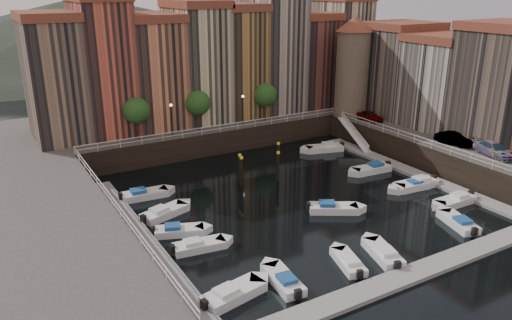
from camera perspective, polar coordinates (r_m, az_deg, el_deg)
ground at (r=51.96m, az=3.84°, el=-4.27°), size 200.00×200.00×0.00m
quay_far at (r=73.21m, az=-7.54°, el=3.93°), size 80.00×20.00×3.00m
quay_right at (r=69.09m, az=24.54°, el=1.36°), size 20.00×36.00×3.00m
dock_left at (r=44.81m, az=-13.10°, el=-8.60°), size 2.00×28.00×0.35m
dock_right at (r=61.21m, az=17.08°, el=-1.21°), size 2.00×28.00×0.35m
dock_near at (r=40.56m, az=17.62°, el=-12.24°), size 30.00×2.00×0.35m
mountains at (r=152.57m, az=-19.81°, el=13.46°), size 145.00×100.00×18.00m
far_terrace at (r=70.37m, az=-4.54°, el=11.28°), size 48.70×10.30×17.50m
right_terrace at (r=69.50m, az=20.88°, el=8.82°), size 9.30×24.30×14.00m
corner_tower at (r=72.13m, az=10.96°, el=10.59°), size 5.20×5.20×13.80m
promenade_trees at (r=64.51m, az=-6.11°, el=6.54°), size 21.20×3.20×5.20m
street_lamps at (r=63.91m, az=-5.45°, el=5.81°), size 10.36×0.36×4.18m
railings at (r=54.45m, az=1.07°, el=1.16°), size 36.08×34.04×0.52m
gangway at (r=68.71m, az=11.12°, el=3.06°), size 2.78×8.32×3.73m
mooring_pilings at (r=55.68m, az=0.45°, el=-0.75°), size 6.50×3.19×3.78m
boat_left_0 at (r=36.14m, az=-2.75°, el=-15.07°), size 5.23×2.73×1.17m
boat_left_1 at (r=42.27m, az=-6.63°, el=-9.72°), size 4.68×2.21×1.05m
boat_left_2 at (r=44.91m, az=-8.90°, el=-7.99°), size 4.61×3.04×1.04m
boat_left_3 at (r=48.39m, az=-10.51°, el=-5.94°), size 5.11×3.21×1.15m
boat_left_4 at (r=52.85m, az=-12.73°, el=-3.86°), size 5.06×2.13×1.15m
boat_right_0 at (r=54.02m, az=21.85°, el=-4.32°), size 4.89×1.80×1.12m
boat_right_1 at (r=56.90m, az=17.91°, el=-2.62°), size 5.30×2.17×1.20m
boat_right_2 at (r=56.19m, az=17.28°, el=-2.89°), size 4.67×2.13×1.05m
boat_right_3 at (r=60.14m, az=13.12°, el=-0.99°), size 5.13×2.19×1.16m
boat_right_4 at (r=66.65m, az=7.89°, el=1.37°), size 5.36×3.11×1.20m
boat_near_0 at (r=37.64m, az=3.17°, el=-13.58°), size 2.12×4.72×1.07m
boat_near_1 at (r=40.45m, az=10.54°, el=-11.42°), size 2.58×4.35×0.98m
boat_near_2 at (r=42.16m, az=14.35°, el=-10.31°), size 2.89×4.86×1.09m
boat_near_3 at (r=49.39m, az=22.17°, el=-6.62°), size 2.89×4.81×1.08m
car_a at (r=70.59m, az=12.88°, el=4.86°), size 1.93×4.11×1.36m
car_b at (r=62.78m, az=21.68°, el=2.18°), size 2.46×4.57×1.43m
car_c at (r=60.44m, az=25.58°, el=1.05°), size 3.35×5.61×1.52m
boat_extra_10 at (r=49.07m, az=8.69°, el=-5.46°), size 4.90×3.93×1.13m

